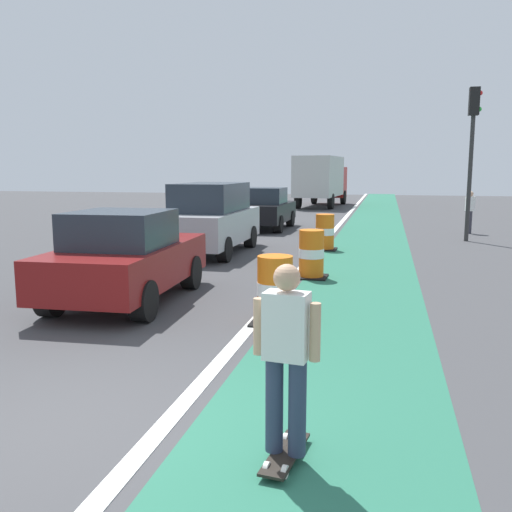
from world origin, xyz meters
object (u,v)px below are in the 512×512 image
traffic_light_corner (472,137)px  pedestrian_crossing (470,211)px  traffic_barrel_back (325,232)px  traffic_barrel_front (275,291)px  traffic_barrel_mid (311,255)px  parked_sedan_nearest (126,258)px  parked_suv_second (211,218)px  parked_sedan_third (265,209)px  skateboarder_on_lane (286,357)px  delivery_truck_down_block (321,178)px

traffic_light_corner → pedestrian_crossing: size_ratio=3.17×
traffic_barrel_back → traffic_barrel_front: bearing=-89.2°
traffic_barrel_front → traffic_barrel_mid: (0.06, 3.88, 0.00)m
pedestrian_crossing → traffic_barrel_back: bearing=-131.1°
parked_sedan_nearest → parked_suv_second: size_ratio=0.91×
parked_sedan_nearest → traffic_barrel_mid: size_ratio=3.83×
parked_sedan_nearest → parked_sedan_third: size_ratio=1.01×
parked_suv_second → traffic_light_corner: traffic_light_corner is taller
parked_sedan_nearest → traffic_barrel_mid: parked_sedan_nearest is taller
pedestrian_crossing → traffic_light_corner: bearing=-99.2°
traffic_barrel_back → parked_sedan_nearest: bearing=-110.5°
parked_sedan_nearest → traffic_barrel_mid: (3.02, 3.09, -0.30)m
skateboarder_on_lane → traffic_barrel_front: 4.25m
parked_sedan_nearest → pedestrian_crossing: bearing=59.6°
parked_sedan_nearest → traffic_barrel_front: parked_sedan_nearest is taller
traffic_barrel_back → traffic_light_corner: (4.50, 3.20, 2.97)m
skateboarder_on_lane → traffic_barrel_mid: 8.07m
parked_suv_second → traffic_barrel_back: 3.50m
parked_suv_second → traffic_light_corner: bearing=31.2°
traffic_barrel_front → delivery_truck_down_block: delivery_truck_down_block is taller
traffic_barrel_mid → parked_suv_second: bearing=137.7°
traffic_barrel_front → parked_suv_second: bearing=115.4°
traffic_barrel_mid → traffic_barrel_back: size_ratio=1.00×
traffic_barrel_mid → traffic_light_corner: traffic_light_corner is taller
skateboarder_on_lane → traffic_barrel_back: size_ratio=1.55×
skateboarder_on_lane → parked_sedan_third: bearing=102.9°
traffic_barrel_front → delivery_truck_down_block: bearing=95.1°
delivery_truck_down_block → pedestrian_crossing: 15.92m
skateboarder_on_lane → pedestrian_crossing: (3.85, 18.10, -0.05)m
parked_sedan_third → traffic_barrel_mid: parked_sedan_third is taller
parked_suv_second → parked_sedan_third: (0.12, 6.76, -0.20)m
traffic_light_corner → parked_sedan_third: bearing=164.2°
traffic_barrel_front → delivery_truck_down_block: 28.22m
delivery_truck_down_block → parked_suv_second: bearing=-92.1°
traffic_barrel_mid → traffic_barrel_front: bearing=-90.9°
traffic_barrel_back → delivery_truck_down_block: delivery_truck_down_block is taller
traffic_barrel_back → delivery_truck_down_block: 19.91m
parked_suv_second → parked_sedan_nearest: bearing=-86.9°
traffic_barrel_mid → traffic_barrel_back: 4.48m
delivery_truck_down_block → traffic_light_corner: traffic_light_corner is taller
parked_suv_second → delivery_truck_down_block: 21.19m
parked_sedan_third → delivery_truck_down_block: (0.64, 14.39, 1.01)m
skateboarder_on_lane → parked_sedan_nearest: parked_sedan_nearest is taller
pedestrian_crossing → traffic_barrel_mid: bearing=-115.0°
parked_sedan_nearest → parked_suv_second: (-0.33, 6.13, 0.20)m
traffic_barrel_mid → traffic_light_corner: (4.32, 7.67, 2.97)m
skateboarder_on_lane → parked_sedan_nearest: 6.27m
parked_suv_second → traffic_light_corner: size_ratio=0.90×
parked_sedan_nearest → pedestrian_crossing: (7.72, 13.17, 0.03)m
delivery_truck_down_block → traffic_light_corner: bearing=-67.3°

